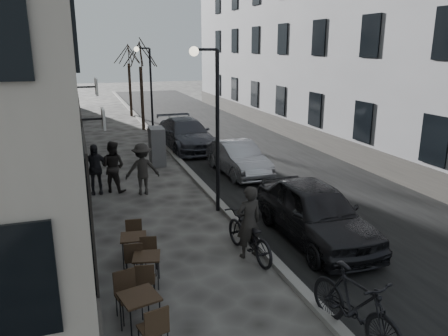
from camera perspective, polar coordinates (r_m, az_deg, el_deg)
ground at (r=9.19m, az=11.41°, el=-18.31°), size 120.00×120.00×0.00m
road at (r=24.39m, az=0.57°, el=3.55°), size 7.30×60.00×0.00m
kerb at (r=23.46m, az=-7.89°, el=3.06°), size 0.25×60.00×0.12m
streetlamp_near at (r=13.24m, az=-1.58°, el=7.23°), size 0.90×0.28×5.09m
streetlamp_far at (r=24.89m, az=-9.92°, el=10.92°), size 0.90×0.28×5.09m
tree_near at (r=27.80m, az=-10.93°, el=14.44°), size 2.40×2.40×5.70m
tree_far at (r=33.75m, az=-12.42°, el=14.51°), size 2.40×2.40×5.70m
bistro_set_a at (r=8.41m, az=-10.92°, el=-17.85°), size 0.80×1.64×0.94m
bistro_set_b at (r=9.92m, az=-10.02°, el=-12.63°), size 0.69×1.47×0.84m
bistro_set_c at (r=10.81m, az=-11.66°, el=-10.11°), size 0.68×1.52×0.88m
utility_cabinet at (r=19.52m, az=-8.74°, el=2.83°), size 0.65×1.13×1.67m
bicycle at (r=10.96m, az=3.23°, el=-8.78°), size 1.02×2.23×1.13m
cyclist_rider at (r=10.82m, az=3.25°, el=-7.04°), size 0.72×0.53×1.85m
pedestrian_near at (r=16.15m, az=-14.31°, el=0.19°), size 1.14×1.09×1.86m
pedestrian_mid at (r=15.63m, az=-10.63°, el=-0.14°), size 1.20×0.71×1.84m
pedestrian_far at (r=16.07m, az=-16.52°, el=-0.15°), size 1.07×0.48×1.81m
car_near at (r=12.05m, az=11.85°, el=-5.61°), size 1.96×4.70×1.59m
car_mid at (r=17.90m, az=1.83°, el=1.30°), size 1.63×4.13×1.34m
car_far at (r=22.45m, az=-4.95°, el=4.42°), size 2.42×5.37×1.53m
moped at (r=8.43m, az=16.76°, el=-16.77°), size 1.00×2.28×1.32m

